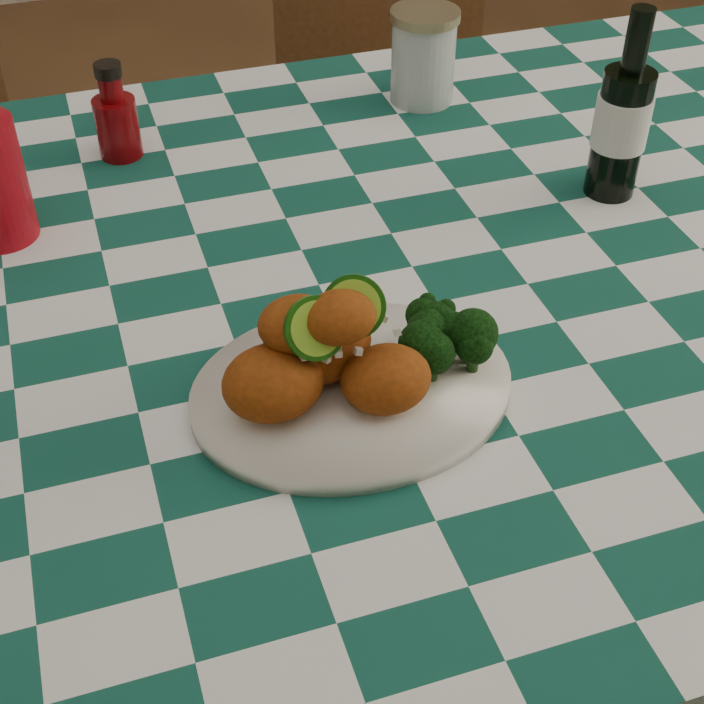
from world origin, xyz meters
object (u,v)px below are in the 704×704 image
object	(u,v)px
plate	(352,391)
ketchup_bottle	(115,111)
dining_table	(326,528)
mason_jar	(423,56)
beer_bottle	(625,106)
wooden_chair_right	(391,166)
fried_chicken_pile	(337,341)

from	to	relation	value
plate	ketchup_bottle	world-z (taller)	ketchup_bottle
ketchup_bottle	dining_table	bearing A→B (deg)	-64.87
dining_table	ketchup_bottle	distance (m)	0.58
mason_jar	beer_bottle	world-z (taller)	beer_bottle
plate	wooden_chair_right	size ratio (longest dim) A/B	0.33
dining_table	fried_chicken_pile	bearing A→B (deg)	-100.86
fried_chicken_pile	ketchup_bottle	bearing A→B (deg)	103.67
beer_bottle	ketchup_bottle	bearing A→B (deg)	153.69
mason_jar	beer_bottle	bearing A→B (deg)	-66.56
dining_table	beer_bottle	xyz separation A→B (m)	(0.37, 0.07, 0.50)
dining_table	ketchup_bottle	size ratio (longest dim) A/B	14.03
wooden_chair_right	mason_jar	bearing A→B (deg)	-95.33
mason_jar	beer_bottle	distance (m)	0.31
dining_table	mason_jar	size ratio (longest dim) A/B	13.64
fried_chicken_pile	mason_jar	bearing A→B (deg)	61.79
fried_chicken_pile	ketchup_bottle	world-z (taller)	fried_chicken_pile
beer_bottle	wooden_chair_right	size ratio (longest dim) A/B	0.25
plate	dining_table	bearing A→B (deg)	83.44
mason_jar	beer_bottle	xyz separation A→B (m)	(0.12, -0.29, 0.05)
beer_bottle	wooden_chair_right	xyz separation A→B (m)	(-0.01, 0.70, -0.46)
dining_table	fried_chicken_pile	world-z (taller)	fried_chicken_pile
dining_table	ketchup_bottle	bearing A→B (deg)	115.13
fried_chicken_pile	mason_jar	size ratio (longest dim) A/B	1.35
fried_chicken_pile	mason_jar	distance (m)	0.60
ketchup_bottle	mason_jar	xyz separation A→B (m)	(0.40, 0.02, 0.00)
fried_chicken_pile	dining_table	bearing A→B (deg)	79.14
fried_chicken_pile	beer_bottle	xyz separation A→B (m)	(0.41, 0.24, 0.04)
fried_chicken_pile	ketchup_bottle	distance (m)	0.52
mason_jar	wooden_chair_right	distance (m)	0.59
mason_jar	fried_chicken_pile	bearing A→B (deg)	-118.21
plate	mason_jar	xyz separation A→B (m)	(0.27, 0.53, 0.05)
fried_chicken_pile	ketchup_bottle	xyz separation A→B (m)	(-0.12, 0.50, -0.01)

